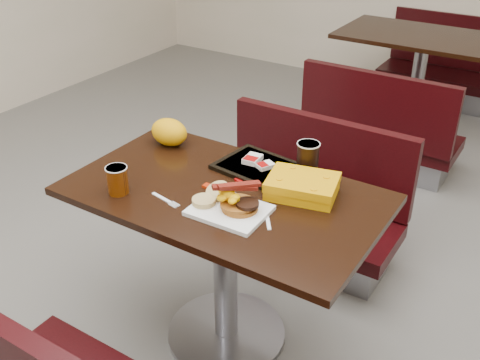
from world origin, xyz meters
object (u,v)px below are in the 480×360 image
Objects in this scene: coffee_cup_near at (117,180)px; hashbrown_sleeve_right at (265,166)px; bench_far_s at (384,118)px; tray at (263,169)px; table_far at (417,85)px; hashbrown_sleeve_left at (253,159)px; platter at (229,210)px; table_near at (225,269)px; coffee_cup_far at (308,157)px; pancake_stack at (240,206)px; knife at (267,217)px; bench_far_n at (442,62)px; fork at (162,198)px; bench_near_n at (302,198)px; paper_bag at (169,132)px; clamshell at (302,186)px.

hashbrown_sleeve_right is at bearing 49.10° from coffee_cup_near.
bench_far_s is 1.73m from tray.
hashbrown_sleeve_left reaches higher than table_far.
table_far is 2.74m from platter.
coffee_cup_far reaches higher than table_near.
knife is at bearing 13.29° from pancake_stack.
bench_far_n is 9.22× the size of coffee_cup_near.
fork is at bearing 18.45° from coffee_cup_near.
bench_near_n is at bearing -90.00° from bench_far_s.
hashbrown_sleeve_right reaches higher than fork.
hashbrown_sleeve_right reaches higher than tray.
hashbrown_sleeve_left is 0.48× the size of paper_bag.
clamshell reaches higher than bench_far_s.
paper_bag is (-0.66, 0.28, 0.06)m from knife.
clamshell is at bearing -85.29° from bench_far_n.
table_far is at bearing 90.51° from platter.
fork is at bearing -129.05° from coffee_cup_far.
paper_bag is at bearing -104.31° from bench_far_s.
tray is (-0.06, 0.33, 0.00)m from platter.
platter is 1.73× the size of knife.
hashbrown_sleeve_left is (-0.06, 0.02, 0.02)m from tray.
platter is 0.74× the size of tray.
platter is (0.10, -0.11, 0.38)m from table_near.
paper_bag is (-0.43, -1.69, 0.45)m from bench_far_s.
clamshell reaches higher than fork.
bench_near_n is (0.00, 0.70, -0.02)m from table_near.
fork is at bearing -93.50° from table_far.
coffee_cup_near reaches higher than bench_near_n.
bench_near_n is at bearing 70.12° from coffee_cup_near.
table_far is at bearing 92.76° from pancake_stack.
clamshell is at bearing -5.87° from paper_bag.
bench_far_n is 3.11m from hashbrown_sleeve_right.
fork is 0.43m from hashbrown_sleeve_left.
platter is at bearing -135.85° from clamshell.
knife is at bearing -16.65° from table_near.
fork is at bearing -169.85° from platter.
pancake_stack reaches higher than bench_far_s.
tray is (0.04, -3.08, 0.40)m from bench_far_n.
platter reaches higher than table_near.
tray is 4.40× the size of hashbrown_sleeve_left.
table_near is 0.47m from hashbrown_sleeve_left.
pancake_stack is at bearing -87.81° from bench_far_n.
knife is (0.23, -3.37, 0.39)m from bench_far_n.
hashbrown_sleeve_left is 0.23m from coffee_cup_far.
bench_far_s is 14.88× the size of hashbrown_sleeve_right.
hashbrown_sleeve_right is at bearing 12.64° from tray.
bench_far_n is (0.00, 2.60, 0.00)m from bench_near_n.
coffee_cup_near is 0.74m from coffee_cup_far.
hashbrown_sleeve_right reaches higher than bench_near_n.
bench_far_s is at bearing 96.01° from fork.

